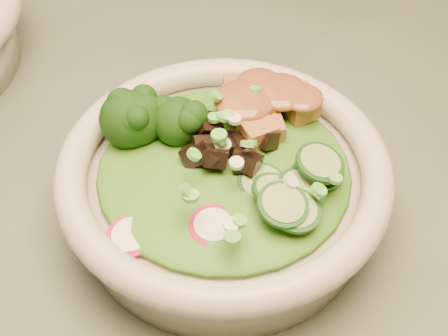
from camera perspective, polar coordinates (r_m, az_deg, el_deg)
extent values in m
cylinder|color=black|center=(1.08, 14.25, -1.68)|extent=(0.06, 0.06, 0.72)
cylinder|color=beige|center=(0.49, 0.00, -2.51)|extent=(0.22, 0.22, 0.05)
torus|color=beige|center=(0.46, 0.00, 0.04)|extent=(0.25, 0.25, 0.02)
ellipsoid|color=#256114|center=(0.46, 0.00, 0.08)|extent=(0.19, 0.19, 0.02)
ellipsoid|color=brown|center=(0.49, 3.42, 6.37)|extent=(0.07, 0.05, 0.01)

